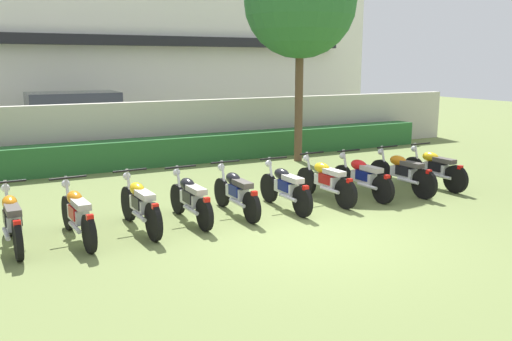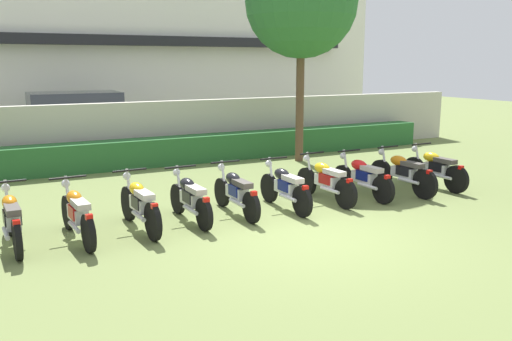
{
  "view_description": "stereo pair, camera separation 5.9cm",
  "coord_description": "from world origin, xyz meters",
  "px_view_note": "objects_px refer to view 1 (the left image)",
  "views": [
    {
      "loc": [
        -4.82,
        -7.12,
        2.81
      ],
      "look_at": [
        0.0,
        1.95,
        0.75
      ],
      "focal_mm": 37.99,
      "sensor_mm": 36.0,
      "label": 1
    },
    {
      "loc": [
        -4.77,
        -7.14,
        2.81
      ],
      "look_at": [
        0.0,
        1.95,
        0.75
      ],
      "focal_mm": 37.99,
      "sensor_mm": 36.0,
      "label": 2
    }
  ],
  "objects_px": {
    "motorcycle_in_row_2": "(140,204)",
    "motorcycle_in_row_7": "(362,177)",
    "motorcycle_in_row_4": "(236,192)",
    "motorcycle_in_row_5": "(285,187)",
    "motorcycle_in_row_3": "(190,198)",
    "parked_car": "(80,123)",
    "motorcycle_in_row_1": "(77,214)",
    "motorcycle_in_row_9": "(434,168)",
    "motorcycle_in_row_6": "(325,180)",
    "tree_far_side": "(300,2)",
    "motorcycle_in_row_0": "(12,219)",
    "motorcycle_in_row_8": "(402,172)"
  },
  "relations": [
    {
      "from": "motorcycle_in_row_2",
      "to": "motorcycle_in_row_7",
      "type": "bearing_deg",
      "value": -91.83
    },
    {
      "from": "motorcycle_in_row_4",
      "to": "motorcycle_in_row_5",
      "type": "relative_size",
      "value": 1.02
    },
    {
      "from": "motorcycle_in_row_2",
      "to": "motorcycle_in_row_3",
      "type": "height_order",
      "value": "motorcycle_in_row_2"
    },
    {
      "from": "parked_car",
      "to": "motorcycle_in_row_1",
      "type": "height_order",
      "value": "parked_car"
    },
    {
      "from": "motorcycle_in_row_2",
      "to": "motorcycle_in_row_5",
      "type": "bearing_deg",
      "value": -92.64
    },
    {
      "from": "motorcycle_in_row_1",
      "to": "motorcycle_in_row_9",
      "type": "distance_m",
      "value": 7.83
    },
    {
      "from": "motorcycle_in_row_6",
      "to": "motorcycle_in_row_9",
      "type": "xyz_separation_m",
      "value": [
        2.91,
        -0.11,
        0.01
      ]
    },
    {
      "from": "motorcycle_in_row_5",
      "to": "motorcycle_in_row_6",
      "type": "relative_size",
      "value": 0.96
    },
    {
      "from": "motorcycle_in_row_2",
      "to": "motorcycle_in_row_5",
      "type": "relative_size",
      "value": 1.06
    },
    {
      "from": "tree_far_side",
      "to": "motorcycle_in_row_7",
      "type": "bearing_deg",
      "value": -104.61
    },
    {
      "from": "motorcycle_in_row_0",
      "to": "motorcycle_in_row_7",
      "type": "relative_size",
      "value": 1.01
    },
    {
      "from": "parked_car",
      "to": "motorcycle_in_row_9",
      "type": "bearing_deg",
      "value": -54.97
    },
    {
      "from": "parked_car",
      "to": "motorcycle_in_row_7",
      "type": "distance_m",
      "value": 9.76
    },
    {
      "from": "parked_car",
      "to": "motorcycle_in_row_0",
      "type": "distance_m",
      "value": 9.23
    },
    {
      "from": "motorcycle_in_row_0",
      "to": "motorcycle_in_row_5",
      "type": "relative_size",
      "value": 1.03
    },
    {
      "from": "motorcycle_in_row_7",
      "to": "motorcycle_in_row_5",
      "type": "bearing_deg",
      "value": 89.83
    },
    {
      "from": "motorcycle_in_row_9",
      "to": "motorcycle_in_row_3",
      "type": "bearing_deg",
      "value": 87.07
    },
    {
      "from": "motorcycle_in_row_1",
      "to": "motorcycle_in_row_5",
      "type": "relative_size",
      "value": 1.06
    },
    {
      "from": "motorcycle_in_row_4",
      "to": "motorcycle_in_row_6",
      "type": "distance_m",
      "value": 2.02
    },
    {
      "from": "parked_car",
      "to": "motorcycle_in_row_9",
      "type": "relative_size",
      "value": 2.45
    },
    {
      "from": "parked_car",
      "to": "motorcycle_in_row_3",
      "type": "height_order",
      "value": "parked_car"
    },
    {
      "from": "motorcycle_in_row_0",
      "to": "motorcycle_in_row_2",
      "type": "xyz_separation_m",
      "value": [
        1.98,
        -0.06,
        0.01
      ]
    },
    {
      "from": "parked_car",
      "to": "motorcycle_in_row_8",
      "type": "relative_size",
      "value": 2.35
    },
    {
      "from": "motorcycle_in_row_7",
      "to": "parked_car",
      "type": "bearing_deg",
      "value": 23.08
    },
    {
      "from": "tree_far_side",
      "to": "motorcycle_in_row_6",
      "type": "bearing_deg",
      "value": -115.54
    },
    {
      "from": "parked_car",
      "to": "motorcycle_in_row_2",
      "type": "distance_m",
      "value": 8.92
    },
    {
      "from": "motorcycle_in_row_5",
      "to": "motorcycle_in_row_6",
      "type": "distance_m",
      "value": 1.04
    },
    {
      "from": "motorcycle_in_row_3",
      "to": "motorcycle_in_row_8",
      "type": "height_order",
      "value": "motorcycle_in_row_8"
    },
    {
      "from": "motorcycle_in_row_4",
      "to": "motorcycle_in_row_8",
      "type": "xyz_separation_m",
      "value": [
        3.93,
        -0.17,
        0.02
      ]
    },
    {
      "from": "motorcycle_in_row_7",
      "to": "motorcycle_in_row_9",
      "type": "bearing_deg",
      "value": -93.81
    },
    {
      "from": "motorcycle_in_row_6",
      "to": "motorcycle_in_row_0",
      "type": "bearing_deg",
      "value": 87.93
    },
    {
      "from": "parked_car",
      "to": "motorcycle_in_row_2",
      "type": "xyz_separation_m",
      "value": [
        -0.65,
        -8.89,
        -0.48
      ]
    },
    {
      "from": "tree_far_side",
      "to": "motorcycle_in_row_8",
      "type": "relative_size",
      "value": 3.13
    },
    {
      "from": "parked_car",
      "to": "motorcycle_in_row_9",
      "type": "distance_m",
      "value": 10.82
    },
    {
      "from": "tree_far_side",
      "to": "motorcycle_in_row_1",
      "type": "height_order",
      "value": "tree_far_side"
    },
    {
      "from": "motorcycle_in_row_3",
      "to": "motorcycle_in_row_5",
      "type": "height_order",
      "value": "motorcycle_in_row_5"
    },
    {
      "from": "motorcycle_in_row_1",
      "to": "motorcycle_in_row_6",
      "type": "xyz_separation_m",
      "value": [
        4.92,
        0.17,
        0.0
      ]
    },
    {
      "from": "motorcycle_in_row_4",
      "to": "motorcycle_in_row_0",
      "type": "bearing_deg",
      "value": 91.26
    },
    {
      "from": "motorcycle_in_row_4",
      "to": "motorcycle_in_row_5",
      "type": "xyz_separation_m",
      "value": [
        0.99,
        -0.12,
        0.01
      ]
    },
    {
      "from": "tree_far_side",
      "to": "motorcycle_in_row_6",
      "type": "xyz_separation_m",
      "value": [
        -2.02,
        -4.23,
        -3.99
      ]
    },
    {
      "from": "tree_far_side",
      "to": "motorcycle_in_row_5",
      "type": "xyz_separation_m",
      "value": [
        -3.05,
        -4.34,
        -3.99
      ]
    },
    {
      "from": "motorcycle_in_row_1",
      "to": "motorcycle_in_row_9",
      "type": "height_order",
      "value": "motorcycle_in_row_9"
    },
    {
      "from": "motorcycle_in_row_7",
      "to": "motorcycle_in_row_8",
      "type": "height_order",
      "value": "motorcycle_in_row_8"
    },
    {
      "from": "motorcycle_in_row_2",
      "to": "motorcycle_in_row_6",
      "type": "bearing_deg",
      "value": -90.91
    },
    {
      "from": "tree_far_side",
      "to": "motorcycle_in_row_2",
      "type": "relative_size",
      "value": 3.11
    },
    {
      "from": "tree_far_side",
      "to": "motorcycle_in_row_1",
      "type": "relative_size",
      "value": 3.1
    },
    {
      "from": "motorcycle_in_row_0",
      "to": "motorcycle_in_row_7",
      "type": "distance_m",
      "value": 6.77
    },
    {
      "from": "motorcycle_in_row_2",
      "to": "motorcycle_in_row_9",
      "type": "bearing_deg",
      "value": -92.56
    },
    {
      "from": "tree_far_side",
      "to": "motorcycle_in_row_0",
      "type": "bearing_deg",
      "value": -151.49
    },
    {
      "from": "motorcycle_in_row_2",
      "to": "motorcycle_in_row_3",
      "type": "distance_m",
      "value": 0.93
    }
  ]
}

